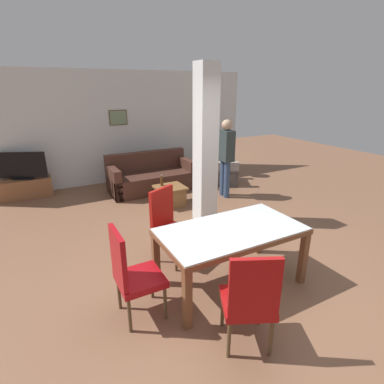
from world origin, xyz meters
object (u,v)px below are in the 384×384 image
at_px(dining_chair_near_left, 250,298).
at_px(sofa, 151,178).
at_px(tv_screen, 22,166).
at_px(floor_lamp, 209,119).
at_px(tv_stand, 26,188).
at_px(standing_person, 226,153).
at_px(dining_table, 231,240).
at_px(coffee_table, 170,195).
at_px(armchair, 218,172).
at_px(dining_chair_head_left, 132,272).
at_px(bottle, 162,181).
at_px(dining_chair_far_left, 169,223).

height_order(dining_chair_near_left, sofa, dining_chair_near_left).
relative_size(tv_screen, floor_lamp, 0.53).
distance_m(tv_stand, standing_person, 4.44).
distance_m(dining_table, floor_lamp, 4.93).
xyz_separation_m(sofa, coffee_table, (0.00, -1.09, -0.09)).
relative_size(armchair, tv_stand, 1.09).
bearing_deg(dining_table, dining_chair_head_left, 180.00).
distance_m(dining_chair_near_left, tv_stand, 5.81).
xyz_separation_m(sofa, bottle, (-0.12, -0.95, 0.19)).
bearing_deg(bottle, floor_lamp, 35.70).
height_order(dining_chair_near_left, tv_stand, dining_chair_near_left).
bearing_deg(dining_table, bottle, 83.70).
distance_m(armchair, standing_person, 1.22).
height_order(dining_chair_far_left, tv_screen, dining_chair_far_left).
distance_m(sofa, standing_person, 1.87).
xyz_separation_m(sofa, tv_screen, (-2.61, 0.82, 0.41)).
bearing_deg(bottle, dining_chair_head_left, -118.17).
distance_m(tv_screen, floor_lamp, 4.52).
bearing_deg(floor_lamp, coffee_table, -139.78).
distance_m(dining_chair_far_left, standing_person, 2.81).
height_order(dining_chair_near_left, standing_person, standing_person).
height_order(armchair, tv_screen, tv_screen).
bearing_deg(bottle, armchair, 20.65).
height_order(dining_table, tv_screen, tv_screen).
xyz_separation_m(armchair, standing_person, (-0.42, -0.92, 0.69)).
distance_m(dining_chair_head_left, sofa, 4.18).
relative_size(dining_chair_head_left, tv_screen, 1.10).
xyz_separation_m(dining_chair_near_left, dining_chair_far_left, (-0.00, 1.76, 0.00)).
xyz_separation_m(dining_chair_head_left, bottle, (1.54, 2.88, -0.07)).
xyz_separation_m(dining_chair_far_left, standing_person, (2.14, 1.77, 0.42)).
height_order(bottle, floor_lamp, floor_lamp).
bearing_deg(sofa, dining_chair_head_left, 66.50).
relative_size(sofa, armchair, 1.71).
bearing_deg(dining_chair_near_left, floor_lamp, 87.87).
bearing_deg(sofa, tv_stand, -17.54).
bearing_deg(dining_chair_head_left, sofa, 156.50).
xyz_separation_m(tv_stand, tv_screen, (0.00, -0.00, 0.50)).
bearing_deg(dining_chair_near_left, dining_chair_far_left, 115.41).
bearing_deg(armchair, sofa, -71.11).
relative_size(dining_chair_far_left, sofa, 0.53).
height_order(dining_chair_head_left, tv_screen, dining_chair_head_left).
bearing_deg(tv_screen, dining_chair_head_left, 125.08).
height_order(dining_chair_head_left, tv_stand, dining_chair_head_left).
height_order(sofa, tv_screen, tv_screen).
relative_size(tv_stand, floor_lamp, 0.58).
distance_m(dining_table, standing_person, 3.17).
xyz_separation_m(dining_chair_far_left, armchair, (2.56, 2.69, -0.27)).
height_order(dining_table, dining_chair_near_left, dining_chair_near_left).
bearing_deg(dining_chair_near_left, dining_chair_head_left, 157.60).
xyz_separation_m(dining_chair_head_left, armchair, (3.36, 3.56, -0.27)).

